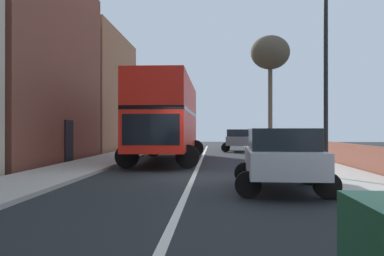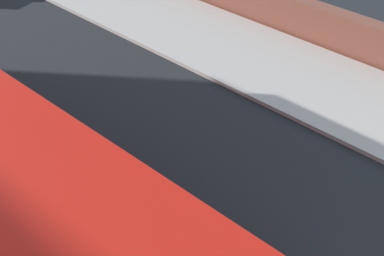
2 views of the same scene
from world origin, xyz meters
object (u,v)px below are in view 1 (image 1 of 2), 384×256
Objects in this scene: double_decker_bus at (167,116)px; street_tree_right_3 at (270,54)px; parked_car_grey_right_0 at (238,139)px; lamppost_right at (326,62)px; parked_car_silver_right_3 at (281,155)px.

street_tree_right_3 is at bearing 62.13° from double_decker_bus.
parked_car_grey_right_0 is 18.14m from lamppost_right.
double_decker_bus reaches higher than parked_car_grey_right_0.
double_decker_bus reaches higher than parked_car_silver_right_3.
lamppost_right is (-0.99, -20.86, -4.03)m from street_tree_right_3.
double_decker_bus is at bearing 112.71° from parked_car_silver_right_3.
parked_car_grey_right_0 is 0.45× the size of street_tree_right_3.
double_decker_bus is 10.97m from parked_car_silver_right_3.
double_decker_bus is 11.11m from parked_car_grey_right_0.
double_decker_bus is at bearing 128.18° from lamppost_right.
double_decker_bus is at bearing -117.87° from street_tree_right_3.
double_decker_bus is 1.22× the size of street_tree_right_3.
street_tree_right_3 is at bearing 47.37° from parked_car_grey_right_0.
street_tree_right_3 reaches higher than double_decker_bus.
parked_car_silver_right_3 is 4.15m from lamppost_right.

